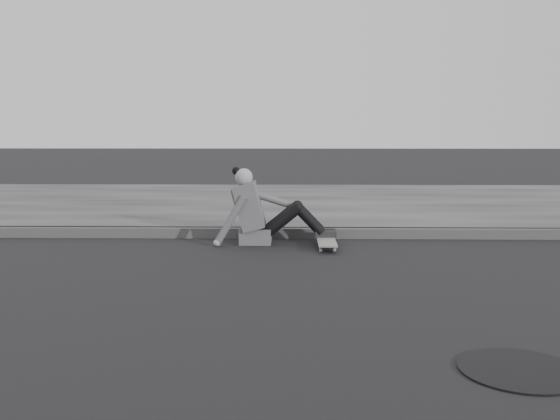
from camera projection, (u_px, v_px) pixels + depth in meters
The scene contains 6 objects.
ground at pixel (214, 293), 4.98m from camera, with size 80.00×80.00×0.00m, color black.
curb at pixel (241, 233), 7.53m from camera, with size 24.00×0.16×0.12m, color #434343.
sidewalk at pixel (256, 204), 10.52m from camera, with size 24.00×6.00×0.12m, color #3E3E3E.
manhole at pixel (520, 370), 3.36m from camera, with size 0.66×0.66×0.01m, color black.
skateboard at pixel (326, 241), 6.89m from camera, with size 0.20×0.78×0.09m.
seated_woman at pixel (261, 212), 7.11m from camera, with size 1.38×0.46×0.88m.
Camera 1 is at (0.63, -4.84, 1.29)m, focal length 40.00 mm.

